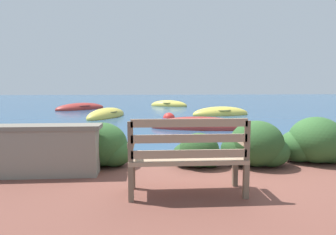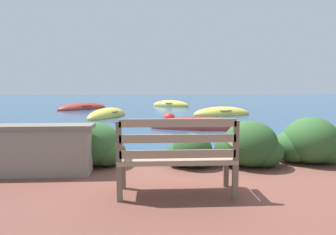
{
  "view_description": "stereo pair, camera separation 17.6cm",
  "coord_description": "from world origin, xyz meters",
  "px_view_note": "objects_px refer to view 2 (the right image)",
  "views": [
    {
      "loc": [
        -1.25,
        -5.04,
        1.52
      ],
      "look_at": [
        -0.41,
        6.88,
        0.2
      ],
      "focal_mm": 32.0,
      "sensor_mm": 36.0,
      "label": 1
    },
    {
      "loc": [
        -1.07,
        -5.05,
        1.52
      ],
      "look_at": [
        -0.41,
        6.88,
        0.2
      ],
      "focal_mm": 32.0,
      "sensor_mm": 36.0,
      "label": 2
    }
  ],
  "objects_px": {
    "rowboat_outer": "(82,108)",
    "park_bench": "(177,155)",
    "rowboat_distant": "(171,105)",
    "rowboat_far": "(222,114)",
    "rowboat_nearest": "(199,127)",
    "mooring_buoy": "(169,119)",
    "rowboat_mid": "(107,116)"
  },
  "relations": [
    {
      "from": "park_bench",
      "to": "rowboat_outer",
      "type": "relative_size",
      "value": 0.43
    },
    {
      "from": "rowboat_nearest",
      "to": "mooring_buoy",
      "type": "distance_m",
      "value": 2.5
    },
    {
      "from": "rowboat_nearest",
      "to": "rowboat_distant",
      "type": "relative_size",
      "value": 1.24
    },
    {
      "from": "rowboat_far",
      "to": "rowboat_distant",
      "type": "relative_size",
      "value": 1.1
    },
    {
      "from": "rowboat_mid",
      "to": "rowboat_far",
      "type": "xyz_separation_m",
      "value": [
        5.56,
        0.57,
        -0.0
      ]
    },
    {
      "from": "park_bench",
      "to": "rowboat_distant",
      "type": "bearing_deg",
      "value": 91.15
    },
    {
      "from": "rowboat_mid",
      "to": "rowboat_far",
      "type": "distance_m",
      "value": 5.59
    },
    {
      "from": "rowboat_mid",
      "to": "rowboat_far",
      "type": "height_order",
      "value": "rowboat_mid"
    },
    {
      "from": "rowboat_mid",
      "to": "rowboat_far",
      "type": "bearing_deg",
      "value": 118.07
    },
    {
      "from": "rowboat_mid",
      "to": "mooring_buoy",
      "type": "distance_m",
      "value": 3.25
    },
    {
      "from": "rowboat_nearest",
      "to": "mooring_buoy",
      "type": "height_order",
      "value": "rowboat_nearest"
    },
    {
      "from": "rowboat_distant",
      "to": "mooring_buoy",
      "type": "height_order",
      "value": "rowboat_distant"
    },
    {
      "from": "rowboat_outer",
      "to": "rowboat_distant",
      "type": "height_order",
      "value": "rowboat_distant"
    },
    {
      "from": "rowboat_nearest",
      "to": "rowboat_outer",
      "type": "distance_m",
      "value": 10.35
    },
    {
      "from": "rowboat_outer",
      "to": "mooring_buoy",
      "type": "bearing_deg",
      "value": 86.56
    },
    {
      "from": "mooring_buoy",
      "to": "rowboat_mid",
      "type": "bearing_deg",
      "value": 149.9
    },
    {
      "from": "rowboat_nearest",
      "to": "rowboat_outer",
      "type": "height_order",
      "value": "rowboat_nearest"
    },
    {
      "from": "rowboat_mid",
      "to": "rowboat_outer",
      "type": "bearing_deg",
      "value": -132.18
    },
    {
      "from": "rowboat_outer",
      "to": "rowboat_distant",
      "type": "bearing_deg",
      "value": 159.99
    },
    {
      "from": "rowboat_distant",
      "to": "rowboat_nearest",
      "type": "bearing_deg",
      "value": -63.11
    },
    {
      "from": "rowboat_far",
      "to": "rowboat_outer",
      "type": "xyz_separation_m",
      "value": [
        -7.74,
        3.99,
        -0.0
      ]
    },
    {
      "from": "park_bench",
      "to": "rowboat_outer",
      "type": "bearing_deg",
      "value": 111.23
    },
    {
      "from": "park_bench",
      "to": "mooring_buoy",
      "type": "bearing_deg",
      "value": 91.79
    },
    {
      "from": "park_bench",
      "to": "rowboat_distant",
      "type": "distance_m",
      "value": 17.57
    },
    {
      "from": "park_bench",
      "to": "rowboat_distant",
      "type": "xyz_separation_m",
      "value": [
        1.06,
        17.53,
        -0.64
      ]
    },
    {
      "from": "mooring_buoy",
      "to": "rowboat_far",
      "type": "bearing_deg",
      "value": 38.52
    },
    {
      "from": "rowboat_outer",
      "to": "park_bench",
      "type": "bearing_deg",
      "value": 64.28
    },
    {
      "from": "rowboat_nearest",
      "to": "rowboat_mid",
      "type": "xyz_separation_m",
      "value": [
        -3.7,
        3.96,
        0.0
      ]
    },
    {
      "from": "rowboat_mid",
      "to": "mooring_buoy",
      "type": "relative_size",
      "value": 5.5
    },
    {
      "from": "rowboat_outer",
      "to": "mooring_buoy",
      "type": "relative_size",
      "value": 5.63
    },
    {
      "from": "park_bench",
      "to": "mooring_buoy",
      "type": "distance_m",
      "value": 9.07
    },
    {
      "from": "rowboat_distant",
      "to": "rowboat_far",
      "type": "bearing_deg",
      "value": -45.79
    }
  ]
}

